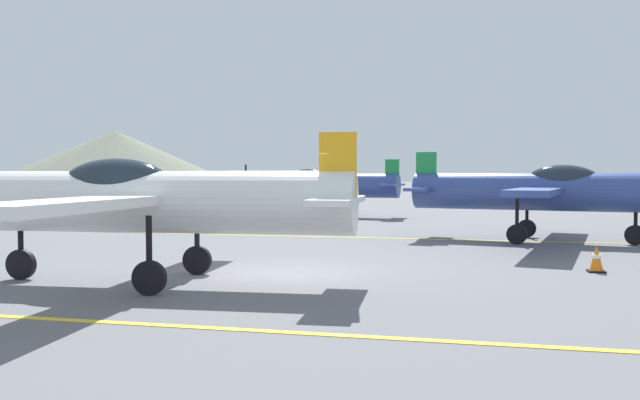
% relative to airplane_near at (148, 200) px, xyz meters
% --- Properties ---
extents(ground_plane, '(400.00, 400.00, 0.00)m').
position_rel_airplane_near_xyz_m(ground_plane, '(2.27, 1.39, -1.62)').
color(ground_plane, slate).
extents(apron_line_near, '(80.00, 0.16, 0.01)m').
position_rel_airplane_near_xyz_m(apron_line_near, '(2.27, -3.21, -1.62)').
color(apron_line_near, yellow).
rests_on(apron_line_near, ground_plane).
extents(apron_line_far, '(80.00, 0.16, 0.01)m').
position_rel_airplane_near_xyz_m(apron_line_far, '(2.27, 9.92, -1.62)').
color(apron_line_far, yellow).
rests_on(apron_line_far, ground_plane).
extents(airplane_near, '(8.37, 9.63, 2.88)m').
position_rel_airplane_near_xyz_m(airplane_near, '(0.00, 0.00, 0.00)').
color(airplane_near, white).
rests_on(airplane_near, ground_plane).
extents(airplane_mid, '(8.43, 9.62, 2.88)m').
position_rel_airplane_near_xyz_m(airplane_mid, '(8.25, 10.02, 0.00)').
color(airplane_mid, '#33478C').
rests_on(airplane_mid, ground_plane).
extents(airplane_far, '(8.39, 9.64, 2.88)m').
position_rel_airplane_near_xyz_m(airplane_far, '(-1.30, 20.68, 0.00)').
color(airplane_far, '#33478C').
rests_on(airplane_far, ground_plane).
extents(traffic_cone_front, '(0.36, 0.36, 0.59)m').
position_rel_airplane_near_xyz_m(traffic_cone_front, '(8.74, 3.47, -1.33)').
color(traffic_cone_front, black).
rests_on(traffic_cone_front, ground_plane).
extents(hill_left, '(55.03, 55.03, 12.20)m').
position_rel_airplane_near_xyz_m(hill_left, '(-71.36, 119.59, 4.47)').
color(hill_left, slate).
rests_on(hill_left, ground_plane).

